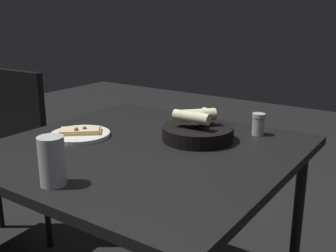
{
  "coord_description": "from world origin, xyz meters",
  "views": [
    {
      "loc": [
        -0.82,
        1.05,
        1.19
      ],
      "look_at": [
        -0.05,
        -0.08,
        0.79
      ],
      "focal_mm": 43.58,
      "sensor_mm": 36.0,
      "label": 1
    }
  ],
  "objects_px": {
    "dining_table": "(144,164)",
    "bread_basket": "(197,131)",
    "pepper_shaker": "(258,125)",
    "beer_glass": "(52,164)",
    "pizza_plate": "(80,134)"
  },
  "relations": [
    {
      "from": "dining_table",
      "to": "bread_basket",
      "type": "bearing_deg",
      "value": -123.72
    },
    {
      "from": "pepper_shaker",
      "to": "beer_glass",
      "type": "bearing_deg",
      "value": 69.44
    },
    {
      "from": "pepper_shaker",
      "to": "bread_basket",
      "type": "bearing_deg",
      "value": 49.46
    },
    {
      "from": "pizza_plate",
      "to": "pepper_shaker",
      "type": "relative_size",
      "value": 2.66
    },
    {
      "from": "bread_basket",
      "to": "pepper_shaker",
      "type": "xyz_separation_m",
      "value": [
        -0.16,
        -0.18,
        0.0
      ]
    },
    {
      "from": "dining_table",
      "to": "pepper_shaker",
      "type": "height_order",
      "value": "pepper_shaker"
    },
    {
      "from": "beer_glass",
      "to": "bread_basket",
      "type": "bearing_deg",
      "value": -102.23
    },
    {
      "from": "beer_glass",
      "to": "pepper_shaker",
      "type": "bearing_deg",
      "value": -110.56
    },
    {
      "from": "pizza_plate",
      "to": "pepper_shaker",
      "type": "bearing_deg",
      "value": -143.81
    },
    {
      "from": "dining_table",
      "to": "pizza_plate",
      "type": "height_order",
      "value": "pizza_plate"
    },
    {
      "from": "beer_glass",
      "to": "pepper_shaker",
      "type": "height_order",
      "value": "beer_glass"
    },
    {
      "from": "dining_table",
      "to": "pepper_shaker",
      "type": "relative_size",
      "value": 11.79
    },
    {
      "from": "bread_basket",
      "to": "pepper_shaker",
      "type": "height_order",
      "value": "bread_basket"
    },
    {
      "from": "bread_basket",
      "to": "pepper_shaker",
      "type": "bearing_deg",
      "value": -130.54
    },
    {
      "from": "pizza_plate",
      "to": "beer_glass",
      "type": "bearing_deg",
      "value": 126.92
    }
  ]
}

